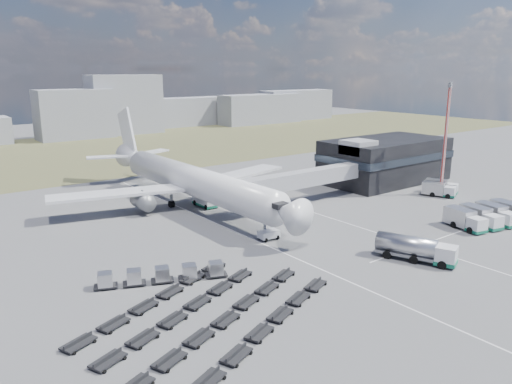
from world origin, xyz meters
TOP-DOWN VIEW (x-y plane):
  - ground at (0.00, 0.00)m, footprint 420.00×420.00m
  - grass_strip at (0.00, 110.00)m, footprint 420.00×90.00m
  - lane_markings at (9.77, 3.00)m, footprint 47.12×110.00m
  - terminal at (47.77, 23.96)m, footprint 30.40×16.40m
  - jet_bridge at (15.90, 20.42)m, footprint 30.30×3.80m
  - airliner at (0.00, 32.38)m, footprint 51.59×64.53m
  - skyline at (5.83, 146.64)m, footprint 298.68×26.90m
  - fuel_tanker at (10.59, -11.25)m, footprint 6.55×11.06m
  - pushback_tug at (-0.02, 8.00)m, footprint 3.31×2.00m
  - catering_truck at (2.24, 30.65)m, footprint 2.51×5.90m
  - service_trucks_near at (34.58, -8.83)m, footprint 14.83×10.30m
  - service_trucks_far at (46.75, 8.36)m, footprint 7.67×8.25m
  - uld_row at (-20.73, 3.39)m, footprint 15.77×7.81m
  - baggage_dollies at (-21.46, -8.03)m, footprint 32.76×25.52m
  - floodlight_mast at (46.98, 8.29)m, footprint 2.21×1.81m

SIDE VIEW (x-z plane):
  - ground at x=0.00m, z-range 0.00..0.00m
  - grass_strip at x=0.00m, z-range 0.00..0.01m
  - lane_markings at x=9.77m, z-range 0.00..0.01m
  - baggage_dollies at x=-21.46m, z-range 0.00..0.80m
  - pushback_tug at x=-0.02m, z-range 0.00..1.45m
  - uld_row at x=-20.73m, z-range 0.18..1.97m
  - catering_truck at x=2.24m, z-range 0.03..2.72m
  - service_trucks_far at x=46.75m, z-range 0.12..2.78m
  - service_trucks_near at x=34.58m, z-range 0.13..3.13m
  - fuel_tanker at x=10.59m, z-range 0.00..3.50m
  - jet_bridge at x=15.90m, z-range 1.53..8.58m
  - terminal at x=47.77m, z-range -0.25..10.75m
  - airliner at x=0.00m, z-range -3.52..14.10m
  - skyline at x=5.83m, z-range -2.81..20.94m
  - floodlight_mast at x=46.98m, z-range 0.03..23.41m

